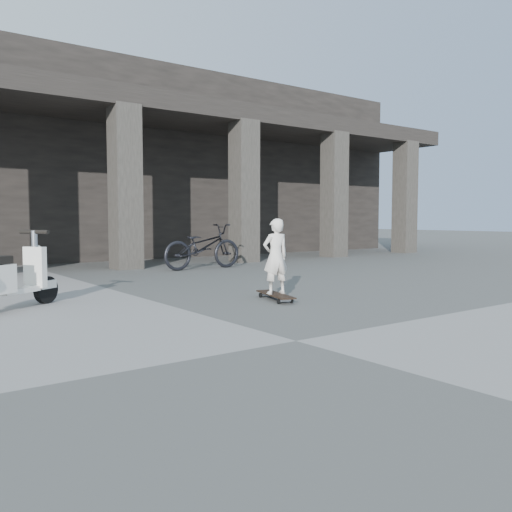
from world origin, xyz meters
TOP-DOWN VIEW (x-y plane):
  - ground at (0.00, 0.00)m, footprint 90.00×90.00m
  - longboard at (1.54, 2.27)m, footprint 0.48×1.03m
  - child at (1.54, 2.27)m, footprint 0.46×0.34m
  - bicycle at (3.25, 7.30)m, footprint 2.12×0.75m

SIDE VIEW (x-z plane):
  - ground at x=0.00m, z-range 0.00..0.00m
  - longboard at x=1.54m, z-range 0.03..0.13m
  - bicycle at x=3.25m, z-range 0.00..1.11m
  - child at x=1.54m, z-range 0.10..1.25m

